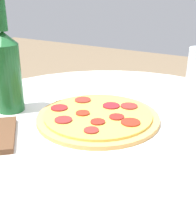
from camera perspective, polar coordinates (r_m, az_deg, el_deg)
The scene contains 3 objects.
table at distance 0.82m, azimuth 2.49°, elevation -15.48°, with size 0.92×0.92×0.77m.
pizza at distance 0.74m, azimuth -0.01°, elevation -0.85°, with size 0.29×0.29×0.02m.
beer_bottle at distance 0.79m, azimuth -16.38°, elevation 7.61°, with size 0.07×0.07×0.28m.
Camera 1 is at (-0.27, 0.58, 1.09)m, focal length 50.00 mm.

